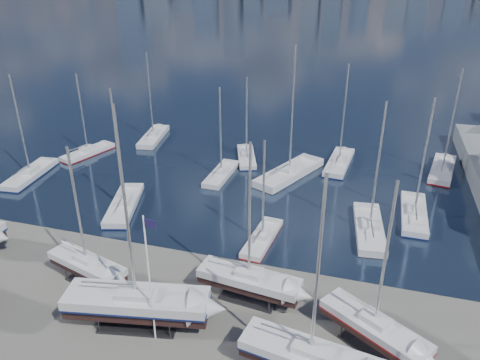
% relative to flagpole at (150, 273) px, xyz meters
% --- Properties ---
extents(ground, '(1400.00, 1400.00, 0.00)m').
position_rel_flagpole_xyz_m(ground, '(0.17, 1.91, -6.39)').
color(ground, '#605E59').
rests_on(ground, ground).
extents(water, '(1400.00, 600.00, 0.40)m').
position_rel_flagpole_xyz_m(water, '(0.17, 311.91, -6.54)').
color(water, '#19233B').
rests_on(water, ground).
extents(sailboat_cradle_2, '(8.46, 4.50, 13.51)m').
position_rel_flagpole_xyz_m(sailboat_cradle_2, '(-9.01, 4.74, -4.44)').
color(sailboat_cradle_2, '#2D2D33').
rests_on(sailboat_cradle_2, ground).
extents(sailboat_cradle_3, '(12.04, 5.35, 18.60)m').
position_rel_flagpole_xyz_m(sailboat_cradle_3, '(-2.07, 1.14, -4.19)').
color(sailboat_cradle_3, '#2D2D33').
rests_on(sailboat_cradle_3, ground).
extents(sailboat_cradle_4, '(9.23, 3.57, 14.78)m').
position_rel_flagpole_xyz_m(sailboat_cradle_4, '(5.73, 6.68, -4.38)').
color(sailboat_cradle_4, '#2D2D33').
rests_on(sailboat_cradle_4, ground).
extents(sailboat_cradle_5, '(10.35, 4.40, 16.19)m').
position_rel_flagpole_xyz_m(sailboat_cradle_5, '(12.14, -0.53, -4.31)').
color(sailboat_cradle_5, '#2D2D33').
rests_on(sailboat_cradle_5, ground).
extents(sailboat_cradle_6, '(8.71, 6.80, 14.31)m').
position_rel_flagpole_xyz_m(sailboat_cradle_6, '(16.30, 3.83, -4.41)').
color(sailboat_cradle_6, '#2D2D33').
rests_on(sailboat_cradle_6, ground).
extents(sailboat_moored_0, '(3.74, 10.11, 14.78)m').
position_rel_flagpole_xyz_m(sailboat_moored_0, '(-29.56, 22.53, -6.08)').
color(sailboat_moored_0, black).
rests_on(sailboat_moored_0, water).
extents(sailboat_moored_1, '(5.01, 8.99, 12.96)m').
position_rel_flagpole_xyz_m(sailboat_moored_1, '(-26.56, 31.78, -6.08)').
color(sailboat_moored_1, black).
rests_on(sailboat_moored_1, water).
extents(sailboat_moored_2, '(4.26, 10.10, 14.78)m').
position_rel_flagpole_xyz_m(sailboat_moored_2, '(-19.91, 40.63, -6.07)').
color(sailboat_moored_2, black).
rests_on(sailboat_moored_2, water).
extents(sailboat_moored_3, '(5.63, 10.62, 15.30)m').
position_rel_flagpole_xyz_m(sailboat_moored_3, '(-12.90, 18.26, -6.08)').
color(sailboat_moored_3, black).
rests_on(sailboat_moored_3, water).
extents(sailboat_moored_4, '(2.66, 8.68, 13.01)m').
position_rel_flagpole_xyz_m(sailboat_moored_4, '(-4.61, 30.03, -6.07)').
color(sailboat_moored_4, black).
rests_on(sailboat_moored_4, water).
extents(sailboat_moored_5, '(5.09, 8.91, 12.85)m').
position_rel_flagpole_xyz_m(sailboat_moored_5, '(-2.94, 36.79, -6.08)').
color(sailboat_moored_5, black).
rests_on(sailboat_moored_5, water).
extents(sailboat_moored_6, '(2.92, 8.16, 11.95)m').
position_rel_flagpole_xyz_m(sailboat_moored_6, '(4.66, 15.93, -6.08)').
color(sailboat_moored_6, black).
rests_on(sailboat_moored_6, water).
extents(sailboat_moored_7, '(8.08, 12.57, 18.47)m').
position_rel_flagpole_xyz_m(sailboat_moored_7, '(4.31, 32.73, -6.07)').
color(sailboat_moored_7, black).
rests_on(sailboat_moored_7, water).
extents(sailboat_moored_8, '(3.69, 10.41, 15.26)m').
position_rel_flagpole_xyz_m(sailboat_moored_8, '(10.49, 38.39, -6.08)').
color(sailboat_moored_8, black).
rests_on(sailboat_moored_8, water).
extents(sailboat_moored_9, '(4.05, 10.48, 15.43)m').
position_rel_flagpole_xyz_m(sailboat_moored_9, '(15.39, 21.00, -6.07)').
color(sailboat_moored_9, black).
rests_on(sailboat_moored_9, water).
extents(sailboat_moored_10, '(2.85, 9.95, 14.85)m').
position_rel_flagpole_xyz_m(sailboat_moored_10, '(20.20, 25.75, -6.08)').
color(sailboat_moored_10, black).
rests_on(sailboat_moored_10, water).
extents(sailboat_moored_11, '(4.59, 10.49, 15.17)m').
position_rel_flagpole_xyz_m(sailboat_moored_11, '(24.52, 40.03, -6.08)').
color(sailboat_moored_11, black).
rests_on(sailboat_moored_11, water).
extents(flagpole, '(0.99, 0.12, 11.18)m').
position_rel_flagpole_xyz_m(flagpole, '(0.00, 0.00, 0.00)').
color(flagpole, white).
rests_on(flagpole, ground).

